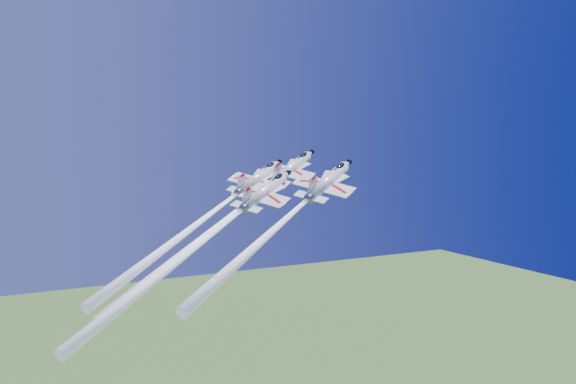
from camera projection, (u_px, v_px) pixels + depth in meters
name	position (u px, v px, depth m)	size (l,w,h in m)	color
jet_lead	(234.00, 214.00, 112.26)	(38.39, 28.49, 43.30)	silver
jet_left	(207.00, 217.00, 110.39)	(33.56, 24.66, 35.50)	silver
jet_right	(287.00, 218.00, 106.05)	(33.83, 24.57, 33.10)	silver
jet_slot	(206.00, 239.00, 103.81)	(36.33, 26.76, 39.04)	silver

